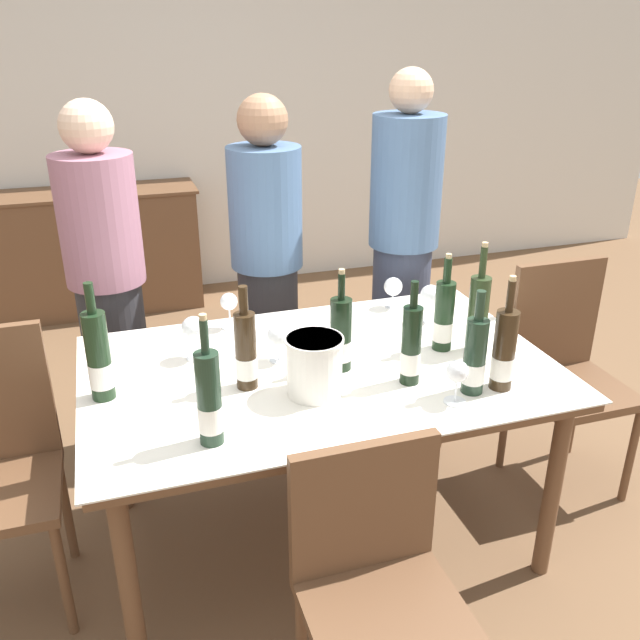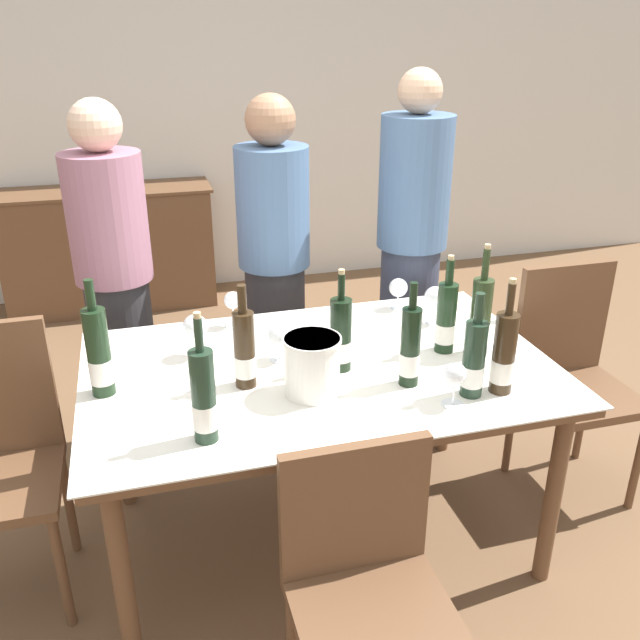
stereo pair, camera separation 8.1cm
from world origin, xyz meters
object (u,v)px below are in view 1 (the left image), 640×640
Objects in this scene: sideboard_cabinet at (94,251)px; dining_table at (320,384)px; wine_glass_3 at (393,287)px; wine_glass_5 at (431,296)px; ice_bucket at (314,364)px; wine_glass_1 at (229,303)px; chair_right_end at (564,362)px; wine_bottle_8 at (504,352)px; wine_glass_4 at (279,337)px; wine_bottle_5 at (209,401)px; chair_near_front at (377,580)px; wine_bottle_6 at (478,317)px; wine_bottle_3 at (99,358)px; wine_bottle_0 at (246,352)px; person_guest_right at (403,255)px; wine_bottle_1 at (444,317)px; wine_bottle_2 at (411,347)px; wine_bottle_4 at (341,336)px; wine_glass_2 at (194,329)px; wine_glass_0 at (457,373)px; wine_bottle_7 at (475,358)px; person_guest_left at (268,273)px; person_host at (109,292)px.

sideboard_cabinet is 0.88× the size of dining_table.
wine_glass_5 reaches higher than wine_glass_3.
ice_bucket is 0.62m from wine_glass_1.
wine_glass_5 is 0.16× the size of chair_right_end.
wine_glass_4 is at bearing 147.65° from wine_bottle_8.
wine_bottle_8 is at bearing -66.93° from sideboard_cabinet.
wine_bottle_5 reaches higher than wine_bottle_8.
chair_near_front reaches higher than sideboard_cabinet.
chair_right_end is at bearing 15.30° from wine_bottle_6.
ice_bucket is 0.50× the size of wine_bottle_8.
wine_bottle_3 reaches higher than wine_glass_4.
person_guest_right is at bearing 42.19° from wine_bottle_0.
wine_bottle_8 is at bearing -81.37° from wine_bottle_1.
wine_bottle_2 is 0.21× the size of person_guest_right.
wine_bottle_4 reaches higher than wine_glass_2.
wine_bottle_5 is at bearing -167.90° from wine_bottle_2.
wine_glass_5 is (0.21, 0.61, 0.00)m from wine_glass_0.
wine_bottle_1 reaches higher than chair_near_front.
wine_bottle_1 is 2.49× the size of wine_glass_0.
wine_glass_5 is (0.12, 0.56, -0.02)m from wine_bottle_7.
wine_glass_0 is 0.09× the size of person_guest_left.
ice_bucket is at bearing -59.17° from person_host.
ice_bucket is 1.49× the size of wine_glass_3.
wine_bottle_1 reaches higher than wine_glass_3.
wine_bottle_8 reaches higher than wine_glass_2.
person_guest_left is 0.94× the size of person_guest_right.
dining_table is 0.62m from wine_glass_5.
wine_glass_3 is (0.04, 0.74, -0.03)m from wine_bottle_7.
ice_bucket is at bearing 154.50° from wine_glass_0.
wine_bottle_0 is 0.21× the size of person_guest_right.
wine_bottle_0 is 0.90× the size of wine_bottle_3.
wine_bottle_4 is at bearing 31.79° from wine_bottle_5.
sideboard_cabinet is 10.22× the size of wine_glass_4.
wine_bottle_4 is 0.93× the size of wine_bottle_8.
wine_glass_3 is at bearing 47.90° from ice_bucket.
wine_bottle_4 is at bearing -126.21° from person_guest_right.
wine_bottle_1 reaches higher than wine_glass_5.
wine_glass_0 is at bearing -149.73° from chair_right_end.
wine_glass_5 is at bearing -103.20° from person_guest_right.
person_guest_left reaches higher than wine_bottle_2.
wine_glass_2 is at bearing -67.05° from person_host.
wine_glass_1 is at bearing -77.00° from sideboard_cabinet.
person_guest_left is at bearing 173.05° from person_guest_right.
wine_bottle_3 is at bearing 178.94° from dining_table.
wine_bottle_1 reaches higher than wine_glass_0.
wine_bottle_6 is 0.25× the size of person_guest_right.
wine_bottle_8 is at bearing 1.30° from wine_bottle_5.
wine_bottle_5 is at bearing -149.22° from wine_glass_5.
wine_bottle_6 is 1.56m from person_host.
wine_bottle_0 is 0.84m from wine_bottle_8.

